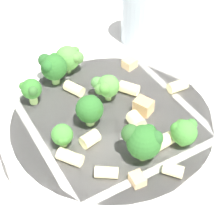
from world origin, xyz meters
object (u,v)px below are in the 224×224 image
(broccoli_floret_3, at_px, (90,108))
(chicken_chunk_0, at_px, (129,63))
(rigatoni_6, at_px, (106,172))
(broccoli_floret_0, at_px, (184,131))
(rigatoni_2, at_px, (74,89))
(broccoli_floret_7, at_px, (62,135))
(rigatoni_0, at_px, (90,139))
(chicken_chunk_2, at_px, (137,179))
(broccoli_floret_5, at_px, (103,87))
(broccoli_floret_6, at_px, (31,90))
(broccoli_floret_1, at_px, (69,58))
(broccoli_floret_2, at_px, (53,67))
(rigatoni_1, at_px, (129,88))
(rigatoni_4, at_px, (173,170))
(rigatoni_3, at_px, (163,142))
(rigatoni_5, at_px, (177,86))
(pasta_bowl, at_px, (112,126))
(drinking_glass, at_px, (143,17))
(chicken_chunk_1, at_px, (143,106))
(rigatoni_8, at_px, (136,121))
(broccoli_floret_4, at_px, (143,141))
(rigatoni_7, at_px, (70,157))

(broccoli_floret_3, distance_m, chicken_chunk_0, 0.13)
(rigatoni_6, distance_m, chicken_chunk_0, 0.20)
(broccoli_floret_0, distance_m, rigatoni_2, 0.17)
(broccoli_floret_7, relative_size, rigatoni_0, 1.46)
(chicken_chunk_2, bearing_deg, broccoli_floret_5, -81.80)
(broccoli_floret_6, xyz_separation_m, rigatoni_0, (-0.07, 0.08, -0.02))
(broccoli_floret_1, relative_size, rigatoni_6, 1.61)
(rigatoni_6, bearing_deg, broccoli_floret_2, -72.98)
(rigatoni_1, relative_size, rigatoni_4, 1.18)
(broccoli_floret_7, distance_m, rigatoni_6, 0.07)
(broccoli_floret_6, xyz_separation_m, rigatoni_3, (-0.15, 0.10, -0.02))
(chicken_chunk_0, bearing_deg, rigatoni_5, 132.31)
(broccoli_floret_0, xyz_separation_m, chicken_chunk_0, (0.04, -0.16, -0.01))
(pasta_bowl, height_order, rigatoni_3, rigatoni_3)
(drinking_glass, bearing_deg, rigatoni_4, 84.43)
(drinking_glass, bearing_deg, broccoli_floret_2, 43.75)
(broccoli_floret_2, distance_m, rigatoni_2, 0.04)
(broccoli_floret_0, bearing_deg, rigatoni_1, -64.55)
(broccoli_floret_2, height_order, rigatoni_1, broccoli_floret_2)
(rigatoni_3, xyz_separation_m, drinking_glass, (-0.03, -0.29, -0.00))
(pasta_bowl, relative_size, rigatoni_6, 11.10)
(broccoli_floret_1, xyz_separation_m, broccoli_floret_6, (0.05, 0.06, -0.00))
(broccoli_floret_0, bearing_deg, rigatoni_0, -7.18)
(rigatoni_5, bearing_deg, chicken_chunk_1, 32.93)
(rigatoni_2, xyz_separation_m, rigatoni_8, (-0.07, 0.07, 0.00))
(rigatoni_5, relative_size, chicken_chunk_1, 1.17)
(broccoli_floret_5, bearing_deg, broccoli_floret_7, 52.98)
(broccoli_floret_6, distance_m, broccoli_floret_7, 0.09)
(broccoli_floret_2, height_order, broccoli_floret_4, broccoli_floret_4)
(broccoli_floret_1, xyz_separation_m, rigatoni_6, (-0.03, 0.20, -0.02))
(rigatoni_2, distance_m, drinking_glass, 0.22)
(broccoli_floret_5, xyz_separation_m, rigatoni_0, (0.03, 0.08, -0.01))
(pasta_bowl, distance_m, broccoli_floret_2, 0.12)
(rigatoni_5, distance_m, drinking_glass, 0.19)
(broccoli_floret_2, bearing_deg, rigatoni_6, 107.02)
(rigatoni_8, bearing_deg, rigatoni_4, 108.89)
(pasta_bowl, bearing_deg, rigatoni_3, 133.59)
(rigatoni_1, height_order, rigatoni_5, same)
(chicken_chunk_2, height_order, drinking_glass, drinking_glass)
(rigatoni_4, relative_size, chicken_chunk_1, 1.00)
(broccoli_floret_3, height_order, rigatoni_3, broccoli_floret_3)
(rigatoni_6, bearing_deg, broccoli_floret_5, -95.49)
(pasta_bowl, bearing_deg, broccoli_floret_3, 11.43)
(rigatoni_0, distance_m, rigatoni_3, 0.09)
(rigatoni_0, height_order, rigatoni_7, rigatoni_0)
(broccoli_floret_2, relative_size, rigatoni_7, 1.53)
(broccoli_floret_2, distance_m, rigatoni_1, 0.11)
(rigatoni_4, bearing_deg, broccoli_floret_4, -43.74)
(broccoli_floret_2, distance_m, broccoli_floret_6, 0.05)
(rigatoni_6, distance_m, rigatoni_8, 0.09)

